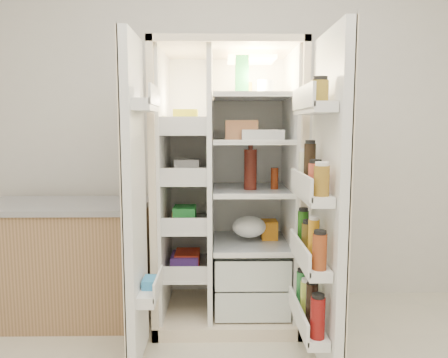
{
  "coord_description": "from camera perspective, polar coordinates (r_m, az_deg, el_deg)",
  "views": [
    {
      "loc": [
        -0.15,
        -1.16,
        1.29
      ],
      "look_at": [
        -0.12,
        1.25,
        0.99
      ],
      "focal_mm": 34.0,
      "sensor_mm": 36.0,
      "label": 1
    }
  ],
  "objects": [
    {
      "name": "wall_back",
      "position": [
        3.16,
        1.93,
        8.12
      ],
      "size": [
        4.0,
        0.02,
        2.7
      ],
      "primitive_type": "cube",
      "color": "beige",
      "rests_on": "floor"
    },
    {
      "name": "refrigerator",
      "position": [
        2.87,
        0.74,
        -3.91
      ],
      "size": [
        0.92,
        0.7,
        1.8
      ],
      "color": "beige",
      "rests_on": "floor"
    },
    {
      "name": "fridge_door",
      "position": [
        2.23,
        13.34,
        -4.06
      ],
      "size": [
        0.17,
        0.58,
        1.72
      ],
      "color": "white",
      "rests_on": "floor"
    },
    {
      "name": "kitchen_counter",
      "position": [
        3.09,
        -20.3,
        -10.24
      ],
      "size": [
        1.09,
        0.58,
        0.79
      ],
      "color": "#A27851",
      "rests_on": "floor"
    },
    {
      "name": "freezer_door",
      "position": [
        2.29,
        -11.85,
        -3.18
      ],
      "size": [
        0.15,
        0.4,
        1.72
      ],
      "color": "white",
      "rests_on": "floor"
    }
  ]
}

